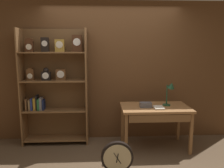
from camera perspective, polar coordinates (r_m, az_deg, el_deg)
name	(u,v)px	position (r m, az deg, el deg)	size (l,w,h in m)	color
back_wood_panel	(112,72)	(4.28, -0.05, 3.18)	(4.80, 0.05, 2.60)	brown
bookshelf	(53,85)	(4.20, -14.59, -0.22)	(1.17, 0.34, 2.08)	brown
workbench	(155,112)	(3.98, 10.90, -6.90)	(1.17, 0.71, 0.74)	#9E6B3D
desk_lamp	(170,90)	(4.01, 14.51, -1.43)	(0.21, 0.21, 0.43)	#1E472D
toolbox_small	(146,105)	(3.89, 8.51, -5.23)	(0.20, 0.12, 0.09)	#595960
open_repair_manual	(159,108)	(3.87, 11.71, -5.87)	(0.16, 0.22, 0.03)	silver
round_clock_large	(117,158)	(3.26, 1.32, -18.23)	(0.45, 0.11, 0.49)	black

